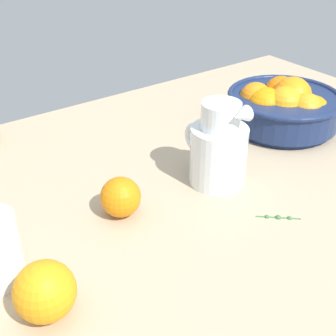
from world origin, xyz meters
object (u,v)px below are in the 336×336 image
Objects in this scene: fruit_bowl at (283,106)px; loose_orange_3 at (45,291)px; juice_pitcher at (218,153)px; loose_orange_0 at (121,197)px.

loose_orange_3 is (-64.95, -19.74, -1.10)cm from fruit_bowl.
loose_orange_0 is (-19.56, 1.64, -2.49)cm from juice_pitcher.
juice_pitcher reaches higher than fruit_bowl.
loose_orange_3 is at bearing -145.31° from loose_orange_0.
loose_orange_0 is at bearing 34.69° from loose_orange_3.
juice_pitcher is (-27.10, -8.72, 0.82)cm from fruit_bowl.
loose_orange_0 is (-46.66, -7.08, -1.67)cm from fruit_bowl.
loose_orange_0 is 0.86× the size of loose_orange_3.
loose_orange_0 is at bearing 175.22° from juice_pitcher.
fruit_bowl is at bearing 17.83° from juice_pitcher.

